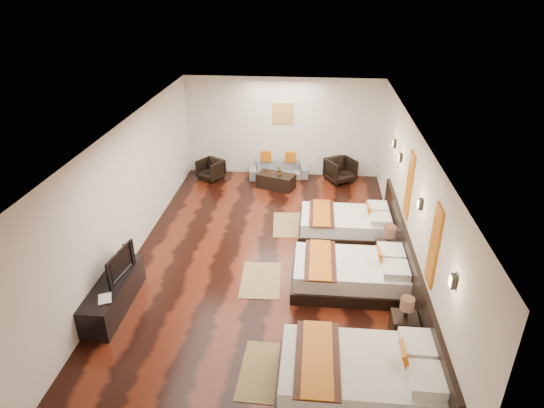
# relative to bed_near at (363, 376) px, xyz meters

# --- Properties ---
(floor) EXTENTS (5.50, 9.50, 0.01)m
(floor) POSITION_rel_bed_near_xyz_m (-1.70, 3.18, -0.30)
(floor) COLOR black
(floor) RESTS_ON ground
(ceiling) EXTENTS (5.50, 9.50, 0.01)m
(ceiling) POSITION_rel_bed_near_xyz_m (-1.70, 3.18, 2.50)
(ceiling) COLOR white
(ceiling) RESTS_ON floor
(back_wall) EXTENTS (5.50, 0.01, 2.80)m
(back_wall) POSITION_rel_bed_near_xyz_m (-1.70, 7.93, 1.10)
(back_wall) COLOR silver
(back_wall) RESTS_ON floor
(left_wall) EXTENTS (0.01, 9.50, 2.80)m
(left_wall) POSITION_rel_bed_near_xyz_m (-4.45, 3.18, 1.10)
(left_wall) COLOR silver
(left_wall) RESTS_ON floor
(right_wall) EXTENTS (0.01, 9.50, 2.80)m
(right_wall) POSITION_rel_bed_near_xyz_m (1.05, 3.18, 1.10)
(right_wall) COLOR silver
(right_wall) RESTS_ON floor
(headboard_panel) EXTENTS (0.08, 6.60, 0.90)m
(headboard_panel) POSITION_rel_bed_near_xyz_m (1.01, 2.38, 0.15)
(headboard_panel) COLOR black
(headboard_panel) RESTS_ON floor
(bed_near) EXTENTS (2.33, 1.47, 0.89)m
(bed_near) POSITION_rel_bed_near_xyz_m (0.00, 0.00, 0.00)
(bed_near) COLOR black
(bed_near) RESTS_ON floor
(bed_mid) EXTENTS (2.19, 1.37, 0.83)m
(bed_mid) POSITION_rel_bed_near_xyz_m (-0.00, 2.52, -0.02)
(bed_mid) COLOR black
(bed_mid) RESTS_ON floor
(bed_far) EXTENTS (2.07, 1.30, 0.79)m
(bed_far) POSITION_rel_bed_near_xyz_m (-0.00, 4.46, -0.03)
(bed_far) COLOR black
(bed_far) RESTS_ON floor
(nightstand_a) EXTENTS (0.41, 0.41, 0.81)m
(nightstand_a) POSITION_rel_bed_near_xyz_m (0.75, 1.16, -0.02)
(nightstand_a) COLOR black
(nightstand_a) RESTS_ON floor
(nightstand_b) EXTENTS (0.45, 0.45, 0.89)m
(nightstand_b) POSITION_rel_bed_near_xyz_m (0.75, 3.31, 0.01)
(nightstand_b) COLOR black
(nightstand_b) RESTS_ON floor
(jute_mat_near) EXTENTS (0.79, 1.22, 0.01)m
(jute_mat_near) POSITION_rel_bed_near_xyz_m (-1.39, 0.26, -0.30)
(jute_mat_near) COLOR olive
(jute_mat_near) RESTS_ON floor
(jute_mat_mid) EXTENTS (0.80, 1.23, 0.01)m
(jute_mat_mid) POSITION_rel_bed_near_xyz_m (-1.72, 2.56, -0.30)
(jute_mat_mid) COLOR olive
(jute_mat_mid) RESTS_ON floor
(jute_mat_far) EXTENTS (0.83, 1.25, 0.01)m
(jute_mat_far) POSITION_rel_bed_near_xyz_m (-1.30, 4.81, -0.30)
(jute_mat_far) COLOR olive
(jute_mat_far) RESTS_ON floor
(tv_console) EXTENTS (0.50, 1.80, 0.55)m
(tv_console) POSITION_rel_bed_near_xyz_m (-4.20, 1.51, -0.03)
(tv_console) COLOR black
(tv_console) RESTS_ON floor
(tv) EXTENTS (0.23, 0.88, 0.50)m
(tv) POSITION_rel_bed_near_xyz_m (-4.15, 1.71, 0.50)
(tv) COLOR black
(tv) RESTS_ON tv_console
(book) EXTENTS (0.30, 0.34, 0.03)m
(book) POSITION_rel_bed_near_xyz_m (-4.20, 0.98, 0.26)
(book) COLOR black
(book) RESTS_ON tv_console
(figurine) EXTENTS (0.36, 0.36, 0.34)m
(figurine) POSITION_rel_bed_near_xyz_m (-4.20, 2.20, 0.41)
(figurine) COLOR brown
(figurine) RESTS_ON tv_console
(sofa) EXTENTS (1.75, 0.91, 0.49)m
(sofa) POSITION_rel_bed_near_xyz_m (-1.80, 7.63, -0.06)
(sofa) COLOR slate
(sofa) RESTS_ON floor
(armchair_left) EXTENTS (0.86, 0.87, 0.58)m
(armchair_left) POSITION_rel_bed_near_xyz_m (-3.70, 7.33, -0.02)
(armchair_left) COLOR black
(armchair_left) RESTS_ON floor
(armchair_right) EXTENTS (0.99, 0.99, 0.66)m
(armchair_right) POSITION_rel_bed_near_xyz_m (-0.03, 7.52, 0.03)
(armchair_right) COLOR black
(armchair_right) RESTS_ON floor
(coffee_table) EXTENTS (1.11, 0.80, 0.40)m
(coffee_table) POSITION_rel_bed_near_xyz_m (-1.80, 6.89, -0.10)
(coffee_table) COLOR black
(coffee_table) RESTS_ON floor
(table_plant) EXTENTS (0.27, 0.25, 0.25)m
(table_plant) POSITION_rel_bed_near_xyz_m (-1.69, 6.87, 0.22)
(table_plant) COLOR #26521B
(table_plant) RESTS_ON coffee_table
(orange_panel_a) EXTENTS (0.04, 0.40, 1.30)m
(orange_panel_a) POSITION_rel_bed_near_xyz_m (1.03, 1.28, 1.40)
(orange_panel_a) COLOR #D86014
(orange_panel_a) RESTS_ON right_wall
(orange_panel_b) EXTENTS (0.04, 0.40, 1.30)m
(orange_panel_b) POSITION_rel_bed_near_xyz_m (1.03, 3.48, 1.40)
(orange_panel_b) COLOR #D86014
(orange_panel_b) RESTS_ON right_wall
(sconce_near) EXTENTS (0.07, 0.12, 0.18)m
(sconce_near) POSITION_rel_bed_near_xyz_m (1.01, 0.18, 1.55)
(sconce_near) COLOR black
(sconce_near) RESTS_ON right_wall
(sconce_mid) EXTENTS (0.07, 0.12, 0.18)m
(sconce_mid) POSITION_rel_bed_near_xyz_m (1.01, 2.38, 1.55)
(sconce_mid) COLOR black
(sconce_mid) RESTS_ON right_wall
(sconce_far) EXTENTS (0.07, 0.12, 0.18)m
(sconce_far) POSITION_rel_bed_near_xyz_m (1.01, 4.58, 1.55)
(sconce_far) COLOR black
(sconce_far) RESTS_ON right_wall
(sconce_lounge) EXTENTS (0.07, 0.12, 0.18)m
(sconce_lounge) POSITION_rel_bed_near_xyz_m (1.01, 5.48, 1.55)
(sconce_lounge) COLOR black
(sconce_lounge) RESTS_ON right_wall
(gold_artwork) EXTENTS (0.60, 0.04, 0.60)m
(gold_artwork) POSITION_rel_bed_near_xyz_m (-1.70, 7.91, 1.50)
(gold_artwork) COLOR #AD873F
(gold_artwork) RESTS_ON back_wall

